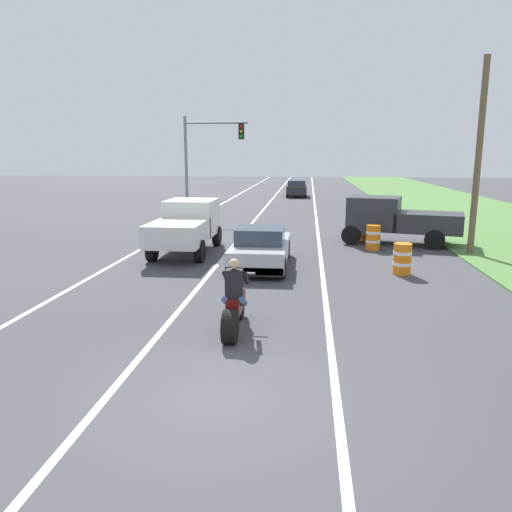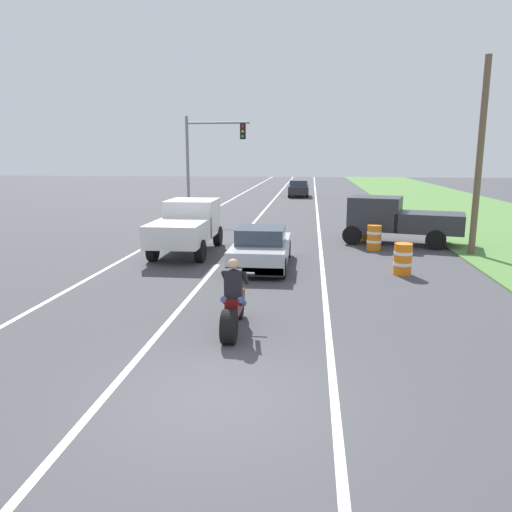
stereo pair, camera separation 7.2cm
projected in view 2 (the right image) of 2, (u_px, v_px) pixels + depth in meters
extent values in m
plane|color=#424247|center=(218.00, 401.00, 7.64)|extent=(160.00, 160.00, 0.00)
cube|color=white|center=(189.00, 223.00, 27.69)|extent=(0.14, 120.00, 0.01)
cube|color=white|center=(318.00, 225.00, 26.91)|extent=(0.14, 120.00, 0.01)
cube|color=white|center=(253.00, 224.00, 27.30)|extent=(0.14, 120.00, 0.01)
cylinder|color=black|center=(229.00, 327.00, 9.92)|extent=(0.28, 0.69, 0.69)
cylinder|color=black|center=(240.00, 305.00, 11.43)|extent=(0.12, 0.63, 0.63)
cube|color=#590F0F|center=(235.00, 302.00, 10.67)|extent=(0.28, 1.10, 0.36)
cylinder|color=#B2B2B7|center=(239.00, 291.00, 11.28)|extent=(0.08, 0.36, 0.73)
cylinder|color=#A5A5AA|center=(239.00, 273.00, 11.18)|extent=(0.70, 0.05, 0.05)
cube|color=black|center=(233.00, 283.00, 10.35)|extent=(0.36, 0.24, 0.60)
sphere|color=tan|center=(233.00, 264.00, 10.26)|extent=(0.22, 0.22, 0.22)
cylinder|color=#384C7A|center=(225.00, 301.00, 10.48)|extent=(0.14, 0.47, 0.32)
cylinder|color=black|center=(225.00, 277.00, 10.65)|extent=(0.10, 0.51, 0.40)
cylinder|color=#384C7A|center=(242.00, 302.00, 10.44)|extent=(0.14, 0.47, 0.32)
cylinder|color=black|center=(246.00, 278.00, 10.60)|extent=(0.10, 0.51, 0.40)
cube|color=#B7B7BC|center=(261.00, 251.00, 16.79)|extent=(1.80, 4.30, 0.64)
cube|color=#333D4C|center=(261.00, 235.00, 16.48)|extent=(1.56, 1.70, 0.52)
cube|color=black|center=(255.00, 272.00, 14.85)|extent=(1.76, 0.20, 0.28)
cylinder|color=black|center=(244.00, 248.00, 18.48)|extent=(0.24, 0.64, 0.64)
cylinder|color=black|center=(287.00, 249.00, 18.31)|extent=(0.24, 0.64, 0.64)
cylinder|color=black|center=(231.00, 267.00, 15.36)|extent=(0.24, 0.64, 0.64)
cylinder|color=black|center=(282.00, 268.00, 15.19)|extent=(0.24, 0.64, 0.64)
cube|color=silver|center=(193.00, 217.00, 19.85)|extent=(1.90, 2.10, 1.40)
cube|color=#333D4C|center=(194.00, 207.00, 20.12)|extent=(1.67, 0.29, 0.57)
cube|color=silver|center=(178.00, 233.00, 17.72)|extent=(1.90, 2.70, 0.80)
cylinder|color=black|center=(178.00, 235.00, 20.90)|extent=(0.28, 0.80, 0.80)
cylinder|color=black|center=(218.00, 236.00, 20.72)|extent=(0.28, 0.80, 0.80)
cylinder|color=black|center=(153.00, 250.00, 17.64)|extent=(0.28, 0.80, 0.80)
cylinder|color=black|center=(200.00, 251.00, 17.45)|extent=(0.28, 0.80, 0.80)
cube|color=#2D3035|center=(375.00, 213.00, 21.25)|extent=(2.52, 2.38, 1.40)
cube|color=#333D4C|center=(367.00, 204.00, 21.30)|extent=(0.71, 1.69, 0.57)
cube|color=#2D3035|center=(430.00, 222.00, 20.51)|extent=(3.10, 2.53, 0.80)
cylinder|color=black|center=(352.00, 235.00, 20.92)|extent=(0.85, 0.48, 0.80)
cylinder|color=black|center=(359.00, 229.00, 22.51)|extent=(0.85, 0.48, 0.80)
cylinder|color=black|center=(436.00, 240.00, 19.73)|extent=(0.85, 0.48, 0.80)
cylinder|color=black|center=(437.00, 234.00, 21.31)|extent=(0.85, 0.48, 0.80)
cylinder|color=gray|center=(188.00, 167.00, 29.94)|extent=(0.18, 0.18, 6.00)
cylinder|color=gray|center=(218.00, 123.00, 29.21)|extent=(3.79, 0.12, 0.12)
cube|color=black|center=(243.00, 131.00, 29.15)|extent=(0.32, 0.24, 0.90)
sphere|color=red|center=(243.00, 126.00, 28.95)|extent=(0.16, 0.16, 0.16)
sphere|color=orange|center=(243.00, 131.00, 29.01)|extent=(0.16, 0.16, 0.16)
sphere|color=green|center=(243.00, 136.00, 29.07)|extent=(0.16, 0.16, 0.16)
cylinder|color=brown|center=(480.00, 159.00, 18.07)|extent=(0.24, 0.24, 7.22)
cylinder|color=orange|center=(403.00, 259.00, 15.61)|extent=(0.56, 0.56, 1.00)
cylinder|color=white|center=(403.00, 253.00, 15.57)|extent=(0.58, 0.58, 0.10)
cylinder|color=white|center=(403.00, 264.00, 15.64)|extent=(0.58, 0.58, 0.10)
cylinder|color=orange|center=(374.00, 238.00, 19.70)|extent=(0.56, 0.56, 1.00)
cylinder|color=white|center=(374.00, 233.00, 19.65)|extent=(0.58, 0.58, 0.10)
cylinder|color=white|center=(374.00, 241.00, 19.73)|extent=(0.58, 0.58, 0.10)
cylinder|color=orange|center=(365.00, 229.00, 21.83)|extent=(0.56, 0.56, 1.00)
cylinder|color=white|center=(365.00, 225.00, 21.79)|extent=(0.58, 0.58, 0.10)
cylinder|color=white|center=(365.00, 233.00, 21.86)|extent=(0.58, 0.58, 0.10)
cube|color=#262628|center=(299.00, 189.00, 44.97)|extent=(1.76, 4.00, 0.70)
cube|color=#333D4C|center=(299.00, 183.00, 44.65)|extent=(1.56, 2.00, 0.50)
cylinder|color=black|center=(290.00, 192.00, 46.49)|extent=(0.20, 0.60, 0.60)
cylinder|color=black|center=(308.00, 192.00, 46.31)|extent=(0.20, 0.60, 0.60)
cylinder|color=black|center=(289.00, 194.00, 43.76)|extent=(0.20, 0.60, 0.60)
cylinder|color=black|center=(307.00, 195.00, 43.59)|extent=(0.20, 0.60, 0.60)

